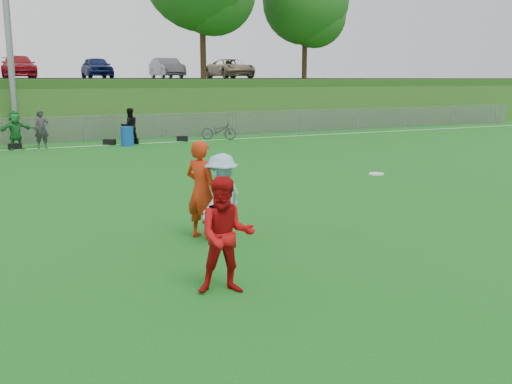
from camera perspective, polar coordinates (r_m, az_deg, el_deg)
ground at (r=10.40m, az=1.18°, el=-5.72°), size 120.00×120.00×0.00m
sideline_far at (r=27.41m, az=-16.14°, el=4.45°), size 60.00×0.10×0.01m
fence at (r=29.32m, az=-16.88°, el=6.09°), size 58.00×0.06×1.30m
berm at (r=40.15m, az=-19.47°, el=8.42°), size 120.00×18.00×3.00m
parking_lot at (r=42.11m, az=-19.92°, el=10.60°), size 120.00×12.00×0.10m
tree_green_far at (r=40.76m, az=5.22°, el=18.14°), size 5.88×5.88×8.19m
car_row at (r=41.01m, az=-21.50°, el=11.57°), size 32.04×5.18×1.44m
spectator_row at (r=27.02m, az=-21.88°, el=5.79°), size 8.51×0.92×1.69m
gear_bags at (r=27.68m, az=-14.16°, el=4.88°), size 8.26×0.56×0.26m
player_red_left at (r=10.95m, az=-5.49°, el=0.22°), size 0.74×0.83×1.90m
player_red_center at (r=8.12m, az=-3.00°, el=-4.38°), size 0.99×0.87×1.70m
player_blue at (r=10.62m, az=-3.45°, el=-0.68°), size 1.25×1.14×1.69m
frisbee at (r=10.75m, az=11.94°, el=1.79°), size 0.28×0.28×0.03m
recycling_bin at (r=27.04m, az=-12.76°, el=5.46°), size 0.77×0.77×0.88m
bicycle at (r=29.18m, az=-3.73°, el=6.17°), size 1.85×1.40×0.93m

